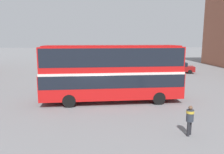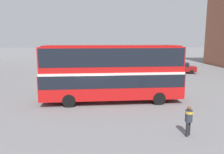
{
  "view_description": "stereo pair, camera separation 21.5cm",
  "coord_description": "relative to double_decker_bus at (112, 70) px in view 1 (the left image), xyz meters",
  "views": [
    {
      "loc": [
        0.25,
        -17.17,
        5.15
      ],
      "look_at": [
        1.57,
        0.33,
        2.1
      ],
      "focal_mm": 35.0,
      "sensor_mm": 36.0,
      "label": 1
    },
    {
      "loc": [
        0.46,
        -17.19,
        5.15
      ],
      "look_at": [
        1.57,
        0.33,
        2.1
      ],
      "focal_mm": 35.0,
      "sensor_mm": 36.0,
      "label": 2
    }
  ],
  "objects": [
    {
      "name": "parked_car_kerb_near",
      "position": [
        11.71,
        14.99,
        -1.86
      ],
      "size": [
        4.28,
        2.62,
        1.63
      ],
      "rotation": [
        0.0,
        0.0,
        -0.21
      ],
      "color": "maroon",
      "rests_on": "ground_plane"
    },
    {
      "name": "double_decker_bus",
      "position": [
        0.0,
        0.0,
        0.0
      ],
      "size": [
        11.44,
        2.9,
        4.66
      ],
      "rotation": [
        0.0,
        0.0,
        0.03
      ],
      "color": "red",
      "rests_on": "ground_plane"
    },
    {
      "name": "pedestrian_foreground",
      "position": [
        3.68,
        -6.72,
        -1.65
      ],
      "size": [
        0.58,
        0.58,
        1.66
      ],
      "rotation": [
        0.0,
        0.0,
        2.36
      ],
      "color": "#232328",
      "rests_on": "ground_plane"
    },
    {
      "name": "parked_car_kerb_far",
      "position": [
        -0.84,
        10.57,
        -1.84
      ],
      "size": [
        4.77,
        2.38,
        1.65
      ],
      "rotation": [
        0.0,
        0.0,
        0.12
      ],
      "color": "slate",
      "rests_on": "ground_plane"
    },
    {
      "name": "ground_plane",
      "position": [
        -1.57,
        -0.33,
        -2.67
      ],
      "size": [
        240.0,
        240.0,
        0.0
      ],
      "primitive_type": "plane",
      "color": "slate"
    }
  ]
}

